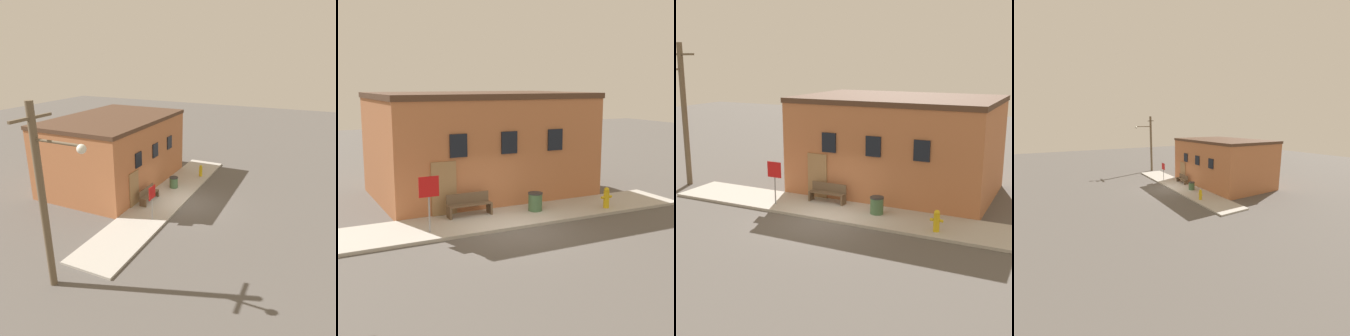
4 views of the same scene
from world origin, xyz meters
TOP-DOWN VIEW (x-y plane):
  - ground_plane at (0.00, 0.00)m, footprint 80.00×80.00m
  - sidewalk at (0.00, 1.31)m, footprint 16.03×2.62m
  - brick_building at (1.12, 5.76)m, footprint 9.46×6.40m
  - fire_hydrant at (4.57, 0.62)m, footprint 0.50×0.24m
  - stop_sign at (-2.84, 0.77)m, footprint 0.71×0.06m
  - bench at (-0.86, 2.07)m, footprint 1.73×0.44m
  - trash_bin at (1.76, 1.55)m, footprint 0.58×0.58m
  - utility_pole at (-9.10, 1.82)m, footprint 1.80×2.32m

SIDE VIEW (x-z plane):
  - ground_plane at x=0.00m, z-range 0.00..0.00m
  - sidewalk at x=0.00m, z-range 0.00..0.12m
  - trash_bin at x=1.76m, z-range 0.12..0.86m
  - fire_hydrant at x=4.57m, z-range 0.12..0.97m
  - bench at x=-0.86m, z-range 0.12..0.99m
  - stop_sign at x=-2.84m, z-range 0.51..2.45m
  - brick_building at x=1.12m, z-range 0.00..4.72m
  - utility_pole at x=-9.10m, z-range 0.27..7.55m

